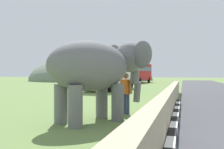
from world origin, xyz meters
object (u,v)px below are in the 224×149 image
elephant (99,67)px  cow_near (116,82)px  bus_teal (105,71)px  person_handler (126,91)px  bus_white (111,69)px  cow_far (103,82)px  cow_mid (100,83)px  bus_red (138,71)px

elephant → cow_near: (15.23, 3.48, -0.97)m
bus_teal → cow_near: size_ratio=5.82×
bus_teal → elephant: bearing=-162.8°
person_handler → bus_teal: size_ratio=0.17×
bus_white → cow_far: bus_white is taller
bus_teal → cow_mid: 14.88m
cow_mid → cow_far: (2.47, 0.51, 0.00)m
elephant → bus_red: 36.76m
bus_white → bus_red: size_ratio=0.95×
cow_near → elephant: bearing=-167.1°
person_handler → bus_red: bearing=9.2°
elephant → bus_teal: 27.64m
elephant → bus_red: bearing=7.9°
bus_teal → cow_mid: bus_teal is taller
person_handler → cow_near: person_handler is taller
person_handler → cow_mid: bearing=24.0°
bus_teal → bus_red: (10.01, -3.14, -0.00)m
bus_teal → bus_red: 10.49m
person_handler → elephant: bearing=160.7°
bus_white → cow_mid: 4.00m
bus_teal → cow_mid: (-14.25, -4.09, -1.21)m
person_handler → cow_mid: person_handler is taller
bus_white → person_handler: bearing=-161.3°
elephant → cow_mid: bearing=18.6°
person_handler → bus_red: (34.75, 5.62, 1.16)m
elephant → bus_teal: (26.40, 8.17, 0.24)m
bus_teal → bus_red: same height
elephant → bus_teal: bearing=17.2°
elephant → person_handler: bearing=-19.3°
elephant → person_handler: size_ratio=2.39×
bus_white → cow_far: size_ratio=4.69×
bus_white → cow_mid: bus_white is taller
bus_red → cow_mid: bearing=-177.7°
bus_white → elephant: bearing=-165.1°
bus_white → cow_mid: size_ratio=5.03×
bus_white → cow_near: size_ratio=5.28×
bus_teal → cow_near: 12.17m
bus_red → cow_near: bearing=-175.8°
bus_teal → cow_mid: size_ratio=5.55×
person_handler → bus_white: 15.14m
bus_white → bus_teal: bearing=20.6°
person_handler → cow_mid: 11.47m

